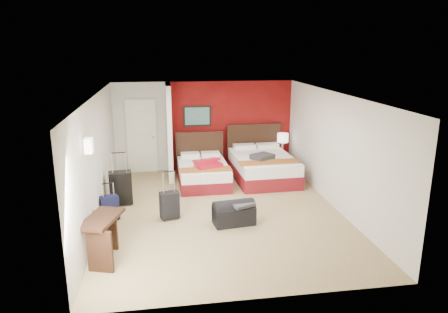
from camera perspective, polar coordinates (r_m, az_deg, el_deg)
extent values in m
plane|color=tan|center=(9.05, -0.38, -7.49)|extent=(6.50, 6.50, 0.00)
cube|color=silver|center=(11.79, -2.73, 4.20)|extent=(5.00, 0.04, 2.50)
cube|color=silver|center=(8.65, -17.01, -0.47)|extent=(0.04, 6.50, 2.50)
cube|color=black|center=(11.66, -3.69, 5.56)|extent=(0.78, 0.03, 0.58)
cube|color=white|center=(7.04, -18.06, 1.42)|extent=(0.12, 0.20, 0.24)
cube|color=maroon|center=(11.87, 0.90, 4.29)|extent=(3.50, 0.04, 2.50)
cube|color=silver|center=(11.10, -7.51, 3.41)|extent=(0.12, 1.20, 2.50)
cube|color=silver|center=(11.73, -11.22, 2.76)|extent=(0.82, 0.06, 2.05)
cube|color=silver|center=(10.68, -2.86, -2.41)|extent=(1.25, 1.78, 0.53)
cube|color=silver|center=(11.06, 5.36, -1.53)|extent=(1.57, 2.20, 0.64)
cube|color=#B60F22|center=(10.50, -2.28, -0.88)|extent=(0.86, 1.01, 0.11)
cube|color=#35353A|center=(10.65, 5.28, -0.02)|extent=(0.67, 0.63, 0.13)
cube|color=black|center=(11.98, 7.95, -0.65)|extent=(0.37, 0.37, 0.51)
cylinder|color=white|center=(11.85, 8.04, 1.82)|extent=(0.33, 0.33, 0.56)
cube|color=black|center=(9.56, -13.97, -4.34)|extent=(0.52, 0.36, 0.74)
cube|color=black|center=(8.63, -7.48, -6.80)|extent=(0.42, 0.32, 0.55)
cube|color=black|center=(8.81, -15.42, -6.95)|extent=(0.41, 0.33, 0.49)
cube|color=black|center=(8.36, 1.36, -7.92)|extent=(0.86, 0.53, 0.41)
cube|color=#38393E|center=(8.25, 2.46, -6.50)|extent=(0.54, 0.51, 0.06)
cube|color=black|center=(7.26, -16.27, -10.76)|extent=(0.72, 1.02, 0.77)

